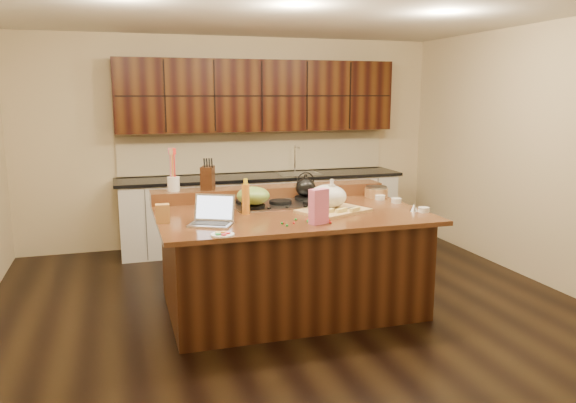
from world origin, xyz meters
name	(u,v)px	position (x,y,z in m)	size (l,w,h in m)	color
room	(290,164)	(0.00, 0.00, 1.35)	(5.52, 5.02, 2.72)	black
island	(290,259)	(0.00, 0.00, 0.46)	(2.40, 1.60, 0.92)	black
back_ledge	(270,192)	(0.00, 0.70, 0.98)	(2.40, 0.30, 0.12)	black
cooktop	(280,203)	(0.00, 0.30, 0.94)	(0.92, 0.52, 0.05)	gray
back_counter	(261,171)	(0.30, 2.23, 0.98)	(3.70, 0.66, 2.40)	silver
kettle	(306,187)	(0.30, 0.43, 1.06)	(0.20, 0.20, 0.18)	black
green_bowl	(253,196)	(-0.30, 0.17, 1.05)	(0.31, 0.31, 0.17)	olive
laptop	(213,216)	(-0.76, -0.31, 0.98)	(0.42, 0.39, 0.24)	#B7B7BC
oil_bottle	(246,199)	(-0.41, -0.02, 1.06)	(0.07, 0.07, 0.27)	orange
vinegar_bottle	(331,198)	(0.36, -0.13, 1.04)	(0.06, 0.06, 0.25)	silver
wooden_tray	(329,200)	(0.35, -0.10, 1.03)	(0.71, 0.63, 0.24)	tan
ramekin_a	(424,210)	(1.15, -0.40, 0.94)	(0.10, 0.10, 0.04)	white
ramekin_b	(380,197)	(1.05, 0.27, 0.94)	(0.10, 0.10, 0.04)	white
ramekin_c	(396,200)	(1.13, 0.08, 0.94)	(0.10, 0.10, 0.04)	white
strainer_bowl	(376,192)	(1.08, 0.43, 0.97)	(0.24, 0.24, 0.09)	#996B3F
kitchen_timer	(414,207)	(1.09, -0.33, 0.96)	(0.08, 0.08, 0.07)	silver
pink_bag	(319,206)	(0.08, -0.55, 1.07)	(0.16, 0.08, 0.29)	pink
candy_plate	(222,235)	(-0.75, -0.71, 0.93)	(0.18, 0.18, 0.01)	white
package_box	(163,214)	(-1.15, -0.15, 1.00)	(0.11, 0.08, 0.16)	#C48A45
utensil_crock	(174,184)	(-0.97, 0.70, 1.11)	(0.12, 0.12, 0.14)	white
knife_block	(208,178)	(-0.64, 0.70, 1.15)	(0.11, 0.19, 0.23)	black
gumdrop_0	(319,219)	(0.14, -0.42, 0.93)	(0.02, 0.02, 0.02)	red
gumdrop_1	(308,220)	(0.02, -0.46, 0.93)	(0.02, 0.02, 0.02)	#198C26
gumdrop_2	(283,223)	(-0.21, -0.48, 0.93)	(0.02, 0.02, 0.02)	red
gumdrop_3	(311,222)	(0.03, -0.51, 0.93)	(0.02, 0.02, 0.02)	#198C26
gumdrop_4	(328,220)	(0.19, -0.48, 0.93)	(0.02, 0.02, 0.02)	red
gumdrop_5	(308,221)	(0.01, -0.48, 0.93)	(0.02, 0.02, 0.02)	#198C26
gumdrop_6	(329,220)	(0.20, -0.49, 0.93)	(0.02, 0.02, 0.02)	red
gumdrop_7	(296,219)	(-0.06, -0.38, 0.93)	(0.02, 0.02, 0.02)	#198C26
gumdrop_8	(330,223)	(0.17, -0.59, 0.93)	(0.02, 0.02, 0.02)	red
gumdrop_9	(282,223)	(-0.22, -0.49, 0.93)	(0.02, 0.02, 0.02)	#198C26
gumdrop_10	(307,220)	(0.02, -0.43, 0.93)	(0.02, 0.02, 0.02)	red
gumdrop_11	(313,218)	(0.10, -0.38, 0.93)	(0.02, 0.02, 0.02)	#198C26
gumdrop_12	(294,223)	(-0.12, -0.50, 0.93)	(0.02, 0.02, 0.02)	red
gumdrop_13	(287,225)	(-0.20, -0.58, 0.93)	(0.02, 0.02, 0.02)	#198C26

